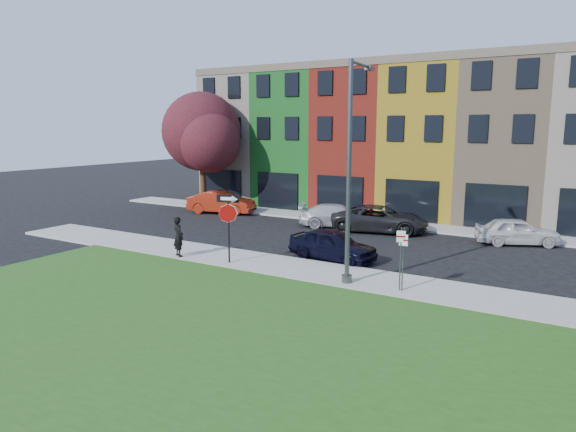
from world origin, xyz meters
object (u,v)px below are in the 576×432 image
Objects in this scene: sedan_near at (333,245)px; street_lamp at (351,173)px; stop_sign at (228,214)px; man at (178,237)px.

sedan_near is 0.52× the size of street_lamp.
stop_sign reaches higher than man.
street_lamp is (5.74, 0.17, 2.07)m from stop_sign.
man is (-2.70, -0.30, -1.24)m from stop_sign.
sedan_near is at bearing 122.11° from street_lamp.
stop_sign is 0.36× the size of street_lamp.
man reaches higher than sedan_near.
man is at bearing 126.42° from sedan_near.
street_lamp is (8.44, 0.47, 3.31)m from man.
sedan_near is at bearing 26.97° from stop_sign.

